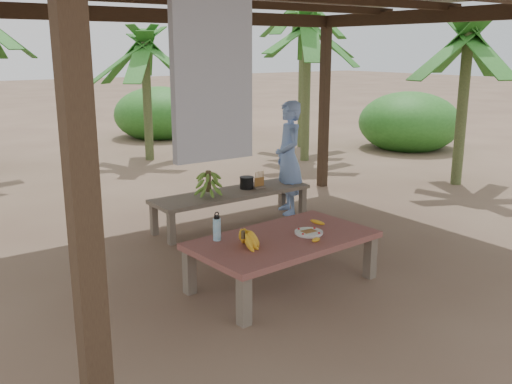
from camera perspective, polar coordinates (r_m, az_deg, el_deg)
ground at (r=6.42m, az=1.54°, el=-6.68°), size 80.00×80.00×0.00m
work_table at (r=5.59m, az=2.73°, el=-5.17°), size 1.87×1.13×0.50m
bench at (r=7.52m, az=-2.40°, el=-0.40°), size 2.21×0.63×0.45m
ripe_banana_bunch at (r=5.25m, az=-1.29°, el=-4.68°), size 0.33×0.30×0.18m
plate at (r=5.67m, az=5.29°, el=-4.07°), size 0.28×0.28×0.04m
loose_banana_front at (r=5.46m, az=6.02°, el=-4.77°), size 0.15×0.10×0.04m
loose_banana_side at (r=6.00m, az=6.18°, el=-3.02°), size 0.13×0.16×0.04m
water_flask at (r=5.46m, az=-3.93°, el=-3.65°), size 0.08×0.08×0.28m
green_banana_stalk at (r=7.28m, az=-4.78°, el=0.92°), size 0.31×0.31×0.35m
cooking_pot at (r=7.67m, az=-0.94°, el=0.91°), size 0.18×0.18×0.15m
skewer_rack at (r=7.67m, az=0.33°, el=1.24°), size 0.18×0.08×0.24m
woman at (r=8.01m, az=3.27°, el=3.43°), size 0.57×0.68×1.59m
banana_plant_ne at (r=11.83m, az=5.13°, el=15.13°), size 1.80×1.80×2.98m
banana_plant_n at (r=12.06m, az=-11.03°, el=13.22°), size 1.80×1.80×2.61m
banana_plant_e at (r=10.23m, az=20.38°, el=13.19°), size 1.80×1.80×2.74m
banana_plant_far at (r=13.54m, az=4.78°, el=17.35°), size 1.80×1.80×3.55m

